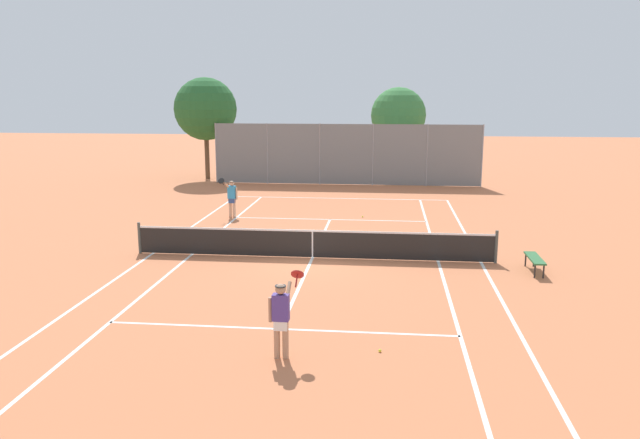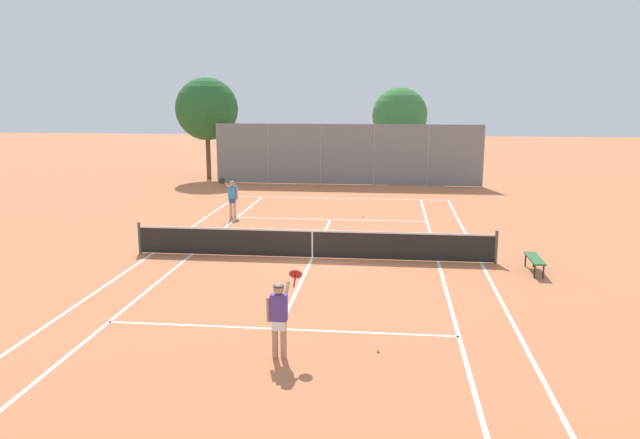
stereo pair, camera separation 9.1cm
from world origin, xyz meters
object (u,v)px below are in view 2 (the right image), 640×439
at_px(player_far_left, 232,196).
at_px(loose_tennis_ball_0, 363,217).
at_px(courtside_bench, 535,259).
at_px(tree_behind_left, 207,111).
at_px(tree_behind_right, 400,116).
at_px(tennis_net, 312,243).
at_px(loose_tennis_ball_1, 378,351).
at_px(player_near_side, 279,315).

relative_size(player_far_left, loose_tennis_ball_0, 26.88).
height_order(courtside_bench, tree_behind_left, tree_behind_left).
distance_m(courtside_bench, tree_behind_right, 22.09).
height_order(player_far_left, loose_tennis_ball_0, player_far_left).
relative_size(tennis_net, loose_tennis_ball_1, 181.82).
height_order(loose_tennis_ball_0, loose_tennis_ball_1, same).
height_order(player_far_left, tree_behind_left, tree_behind_left).
xyz_separation_m(player_far_left, tree_behind_left, (-4.50, 11.80, 3.33)).
xyz_separation_m(tennis_net, loose_tennis_ball_1, (2.33, -7.46, -0.48)).
distance_m(player_near_side, loose_tennis_ball_0, 15.07).
distance_m(tennis_net, loose_tennis_ball_0, 7.20).
relative_size(player_near_side, loose_tennis_ball_0, 26.88).
xyz_separation_m(player_far_left, courtside_bench, (11.32, -7.49, -0.52)).
bearing_deg(player_near_side, tennis_net, 92.18).
bearing_deg(courtside_bench, player_near_side, -133.44).
bearing_deg(loose_tennis_ball_0, tree_behind_right, 82.89).
bearing_deg(tree_behind_left, tennis_net, -64.24).
distance_m(loose_tennis_ball_1, courtside_bench, 8.01).
relative_size(player_far_left, tree_behind_right, 0.31).
bearing_deg(tree_behind_left, player_near_side, -70.80).
distance_m(loose_tennis_ball_0, courtside_bench, 9.74).
bearing_deg(tree_behind_left, courtside_bench, -50.66).
distance_m(tennis_net, player_far_left, 7.89).
xyz_separation_m(player_near_side, tree_behind_left, (-9.16, 26.32, 3.33)).
xyz_separation_m(tennis_net, tree_behind_left, (-8.86, 18.36, 3.75)).
height_order(player_near_side, tree_behind_right, tree_behind_right).
distance_m(loose_tennis_ball_1, tree_behind_right, 28.27).
height_order(tennis_net, loose_tennis_ball_1, tennis_net).
bearing_deg(player_far_left, tennis_net, -56.37).
relative_size(player_near_side, courtside_bench, 1.18).
relative_size(loose_tennis_ball_0, courtside_bench, 0.04).
relative_size(loose_tennis_ball_1, tree_behind_right, 0.01).
relative_size(courtside_bench, tree_behind_right, 0.26).
xyz_separation_m(courtside_bench, tree_behind_right, (-3.89, 21.46, 3.50)).
xyz_separation_m(loose_tennis_ball_1, tree_behind_left, (-11.19, 25.83, 4.23)).
height_order(player_far_left, courtside_bench, player_far_left).
height_order(player_near_side, courtside_bench, player_near_side).
height_order(player_near_side, tree_behind_left, tree_behind_left).
distance_m(player_near_side, player_far_left, 15.25).
distance_m(player_far_left, tree_behind_right, 16.10).
xyz_separation_m(loose_tennis_ball_0, loose_tennis_ball_1, (0.95, -14.51, 0.00)).
relative_size(loose_tennis_ball_0, loose_tennis_ball_1, 1.00).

